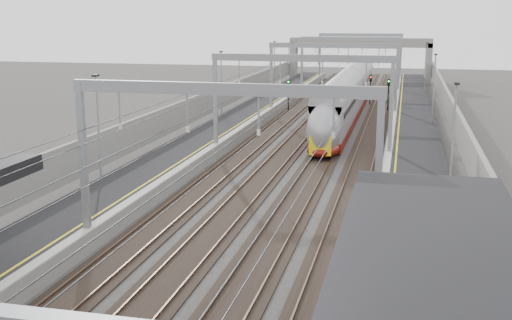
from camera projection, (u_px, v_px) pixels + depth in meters
The scene contains 11 objects.
platform_left at pixel (206, 141), 50.81m from camera, with size 4.00×120.00×1.00m, color black.
platform_right at pixel (414, 151), 47.28m from camera, with size 4.00×120.00×1.00m, color black.
tracks at pixel (306, 152), 49.15m from camera, with size 11.40×140.00×0.20m.
overhead_line at pixel (319, 65), 54.10m from camera, with size 13.00×140.00×6.60m.
overbridge at pixel (360, 48), 100.27m from camera, with size 22.00×2.20×6.90m.
wall_left at pixel (168, 126), 51.28m from camera, with size 0.30×120.00×3.20m, color gray.
wall_right at pixel (460, 138), 46.34m from camera, with size 0.30×120.00×3.20m, color gray.
train at pixel (348, 99), 65.43m from camera, with size 2.51×45.71×3.97m.
signal_green at pixel (288, 89), 69.78m from camera, with size 0.32×0.32×3.48m.
signal_red_near at pixel (370, 84), 75.15m from camera, with size 0.32×0.32×3.48m.
signal_red_far at pixel (388, 89), 70.35m from camera, with size 0.32×0.32×3.48m.
Camera 1 is at (7.13, -2.71, 10.20)m, focal length 45.00 mm.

